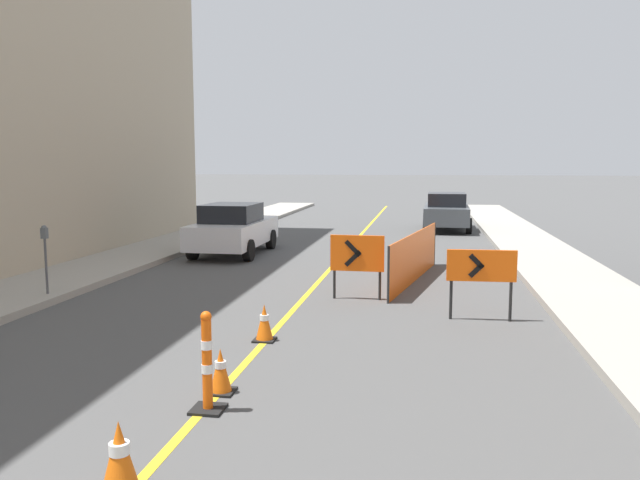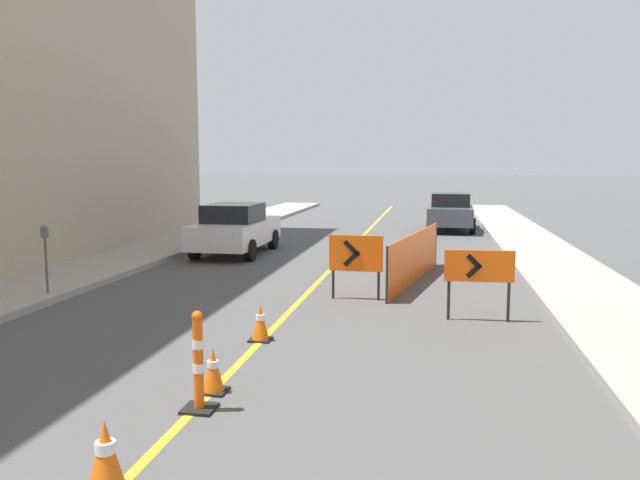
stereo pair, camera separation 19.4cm
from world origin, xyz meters
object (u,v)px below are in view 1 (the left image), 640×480
Objects in this scene: parked_car_curb_near at (233,229)px; parking_meter_far_curb at (45,246)px; arrow_barricade_primary at (357,255)px; parked_car_curb_mid at (446,211)px; traffic_cone_fifth at (264,323)px; delineator_post_rear at (207,368)px; traffic_cone_third at (120,459)px; arrow_barricade_secondary at (481,269)px; traffic_cone_fourth at (221,371)px.

parked_car_curb_near reaches higher than parking_meter_far_curb.
parked_car_curb_mid reaches higher than arrow_barricade_primary.
traffic_cone_fifth is 5.64m from parking_meter_far_curb.
arrow_barricade_primary is 0.95× the size of parking_meter_far_curb.
delineator_post_rear is (0.08, -2.88, 0.21)m from traffic_cone_fifth.
delineator_post_rear is 0.87× the size of arrow_barricade_primary.
traffic_cone_fifth is at bearing -99.54° from parked_car_curb_mid.
parked_car_curb_near reaches higher than traffic_cone_fifth.
parked_car_curb_near is 10.66m from parked_car_curb_mid.
parked_car_curb_near is 0.99× the size of parked_car_curb_mid.
arrow_barricade_secondary is (3.57, 6.72, 0.61)m from traffic_cone_third.
traffic_cone_third is 0.16× the size of parked_car_curb_mid.
traffic_cone_third is 1.91m from delineator_post_rear.
traffic_cone_third is 1.18× the size of traffic_cone_fourth.
parking_meter_far_curb is at bearing 136.67° from delineator_post_rear.
parked_car_curb_near reaches higher than traffic_cone_third.
parked_car_curb_mid is at bearing 60.66° from parking_meter_far_curb.
traffic_cone_fifth is 0.42× the size of parking_meter_far_curb.
arrow_barricade_secondary is 0.30× the size of parked_car_curb_near.
traffic_cone_fourth is 0.13× the size of parked_car_curb_mid.
parking_meter_far_curb is at bearing -103.97° from parked_car_curb_near.
arrow_barricade_primary reaches higher than traffic_cone_fifth.
arrow_barricade_secondary is at bearing 54.32° from delineator_post_rear.
arrow_barricade_primary is at bearing 71.10° from traffic_cone_fifth.
traffic_cone_third is 0.16× the size of parked_car_curb_near.
traffic_cone_third is at bearing -76.18° from parked_car_curb_near.
traffic_cone_third is 7.63m from arrow_barricade_secondary.
parking_meter_far_curb reaches higher than traffic_cone_third.
arrow_barricade_primary is (1.16, 8.10, 0.60)m from traffic_cone_third.
parked_car_curb_mid reaches higher than delineator_post_rear.
arrow_barricade_secondary is at bearing -28.65° from arrow_barricade_primary.
parking_meter_far_curb is (-1.80, -7.07, 0.36)m from parked_car_curb_near.
delineator_post_rear is at bearing -73.67° from parked_car_curb_near.
parking_meter_far_curb is at bearing 176.53° from arrow_barricade_secondary.
traffic_cone_fourth is 0.44× the size of arrow_barricade_secondary.
delineator_post_rear is at bearing -86.47° from traffic_cone_fourth.
parking_meter_far_curb reaches higher than arrow_barricade_primary.
parked_car_curb_mid is at bearing 50.71° from parked_car_curb_near.
arrow_barricade_primary is at bearing 79.03° from traffic_cone_fourth.
traffic_cone_fifth is at bearing -21.81° from parking_meter_far_curb.
delineator_post_rear is 7.25m from parking_meter_far_curb.
arrow_barricade_secondary is at bearing 50.56° from traffic_cone_fourth.
parked_car_curb_mid is at bearing 78.86° from traffic_cone_fifth.
traffic_cone_fifth is at bearing -107.74° from arrow_barricade_primary.
traffic_cone_third is 22.41m from parked_car_curb_mid.
parked_car_curb_near reaches higher than arrow_barricade_secondary.
parked_car_curb_near is 3.01× the size of parking_meter_far_curb.
traffic_cone_fifth is at bearing 89.67° from traffic_cone_third.
parking_meter_far_curb is (-6.31, -1.24, 0.23)m from arrow_barricade_primary.
arrow_barricade_secondary is 9.99m from parked_car_curb_near.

